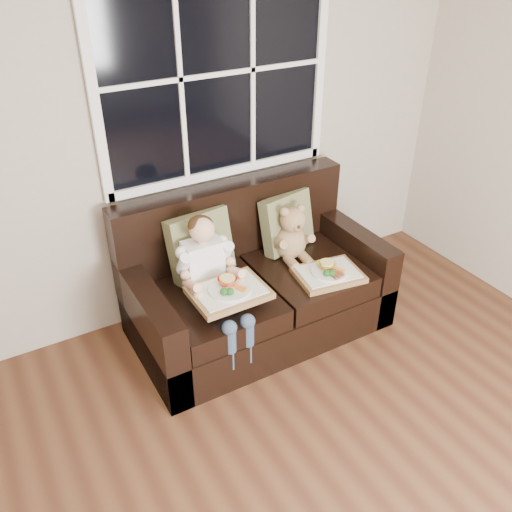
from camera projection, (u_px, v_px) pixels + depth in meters
room_walls at (507, 316)px, 1.41m from camera, size 4.52×5.02×2.71m
window_back at (217, 74)px, 3.37m from camera, size 1.62×0.04×1.37m
loveseat at (254, 287)px, 3.74m from camera, size 1.70×0.92×0.96m
pillow_left at (200, 245)px, 3.53m from camera, size 0.46×0.26×0.44m
pillow_right at (287, 222)px, 3.82m from camera, size 0.43×0.26×0.41m
child at (210, 272)px, 3.32m from camera, size 0.35×0.58×0.79m
teddy_bear at (292, 236)px, 3.73m from camera, size 0.26×0.32×0.41m
tray_left at (229, 291)px, 3.24m from camera, size 0.45×0.35×0.10m
tray_right at (328, 273)px, 3.58m from camera, size 0.47×0.38×0.10m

